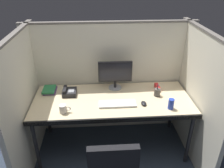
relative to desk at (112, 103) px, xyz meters
The scene contains 14 objects.
ground_plane 0.75m from the desk, 90.00° to the right, with size 8.00×8.00×0.00m, color #2D3847.
cubicle_partition_rear 0.47m from the desk, 90.00° to the left, with size 2.21×0.06×1.57m.
cubicle_partition_left 1.00m from the desk, behind, with size 0.06×1.41×1.57m.
cubicle_partition_right 1.00m from the desk, ahead, with size 0.06×1.41×1.57m.
desk is the anchor object (origin of this frame).
monitor_center 0.39m from the desk, 78.91° to the left, with size 0.43×0.17×0.37m.
keyboard_main 0.14m from the desk, 65.67° to the right, with size 0.43×0.15×0.02m, color silver.
computer_mouse 0.39m from the desk, 20.59° to the right, with size 0.06×0.10×0.04m.
book_stack 0.83m from the desk, 162.60° to the left, with size 0.16×0.22×0.05m.
coffee_mug 0.61m from the desk, 157.67° to the right, with size 0.13×0.08×0.09m.
desk_phone 0.56m from the desk, 162.90° to the left, with size 0.17×0.19×0.09m.
pen_cup 0.57m from the desk, ahead, with size 0.08×0.08×0.16m.
soda_can 0.69m from the desk, 19.98° to the right, with size 0.07×0.07×0.12m, color #263FB2.
red_stapler 0.64m from the desk, 19.83° to the left, with size 0.04×0.15×0.06m, color red.
Camera 1 is at (-0.16, -1.99, 2.17)m, focal length 35.80 mm.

